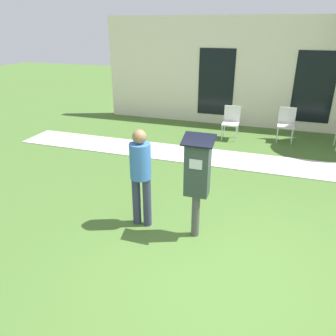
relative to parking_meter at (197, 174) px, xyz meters
The scene contains 7 objects.
ground_plane 1.33m from the parking_meter, 55.91° to the right, with size 40.00×40.00×0.00m, color #476B2D.
sidewalk 3.38m from the parking_meter, 81.49° to the left, with size 12.00×1.10×0.02m.
building_facade 6.32m from the parking_meter, 85.64° to the left, with size 10.00×0.26×3.20m.
parking_meter is the anchor object (origin of this frame).
person_standing 0.88m from the parking_meter, behind, with size 0.32×0.32×1.58m.
outdoor_chair_left 4.84m from the parking_meter, 92.37° to the left, with size 0.44×0.44×0.90m.
outdoor_chair_middle 5.27m from the parking_meter, 76.22° to the left, with size 0.44×0.44×0.90m.
Camera 1 is at (0.46, -3.39, 2.97)m, focal length 35.00 mm.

